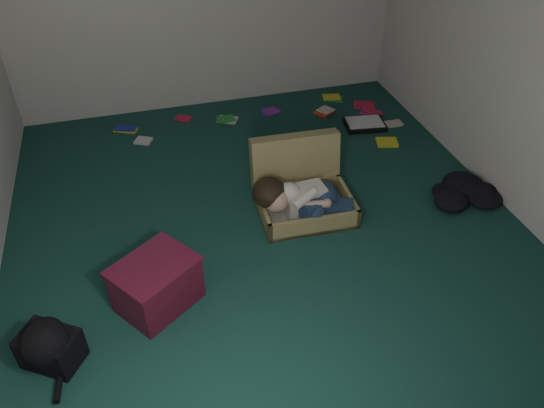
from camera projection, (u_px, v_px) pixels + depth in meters
floor at (267, 227)px, 4.24m from camera, size 4.50×4.50×0.00m
wall_front at (448, 356)px, 1.73m from camera, size 4.50×0.00×4.50m
wall_right at (529, 43)px, 3.87m from camera, size 0.00×4.50×4.50m
suitcase at (301, 188)px, 4.37m from camera, size 0.78×0.76×0.55m
person at (302, 199)px, 4.19m from camera, size 0.81×0.41×0.34m
maroon_bin at (156, 284)px, 3.50m from camera, size 0.66×0.63×0.36m
backpack at (50, 347)px, 3.17m from camera, size 0.54×0.52×0.25m
clothing_pile at (462, 190)px, 4.50m from camera, size 0.60×0.56×0.15m
paper_tray at (364, 124)px, 5.49m from camera, size 0.44×0.35×0.06m
book_scatter at (285, 119)px, 5.61m from camera, size 2.86×1.27×0.02m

